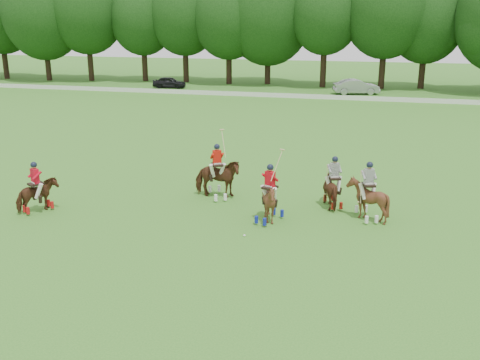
% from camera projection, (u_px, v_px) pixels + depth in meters
% --- Properties ---
extents(ground, '(180.00, 180.00, 0.00)m').
position_uv_depth(ground, '(165.00, 249.00, 18.51)').
color(ground, '#317220').
rests_on(ground, ground).
extents(tree_line, '(117.98, 14.32, 14.75)m').
position_uv_depth(tree_line, '(328.00, 14.00, 60.54)').
color(tree_line, black).
rests_on(tree_line, ground).
extents(boundary_rail, '(120.00, 0.10, 0.44)m').
position_uv_depth(boundary_rail, '(311.00, 96.00, 53.61)').
color(boundary_rail, white).
rests_on(boundary_rail, ground).
extents(car_left, '(3.96, 1.96, 1.30)m').
position_uv_depth(car_left, '(169.00, 82.00, 61.87)').
color(car_left, black).
rests_on(car_left, ground).
extents(car_mid, '(5.07, 2.96, 1.58)m').
position_uv_depth(car_mid, '(356.00, 87.00, 56.59)').
color(car_mid, '#9C9DA2').
rests_on(car_mid, ground).
extents(polo_red_a, '(1.51, 1.81, 2.13)m').
position_uv_depth(polo_red_a, '(37.00, 194.00, 21.88)').
color(polo_red_a, '#482813').
rests_on(polo_red_a, ground).
extents(polo_red_b, '(2.25, 2.16, 2.99)m').
position_uv_depth(polo_red_b, '(217.00, 178.00, 23.60)').
color(polo_red_b, '#482813').
rests_on(polo_red_b, ground).
extents(polo_red_c, '(1.80, 1.88, 2.88)m').
position_uv_depth(polo_red_c, '(270.00, 201.00, 20.78)').
color(polo_red_c, '#482813').
rests_on(polo_red_c, ground).
extents(polo_stripe_a, '(1.42, 1.91, 2.20)m').
position_uv_depth(polo_stripe_a, '(334.00, 189.00, 22.49)').
color(polo_stripe_a, '#482813').
rests_on(polo_stripe_a, ground).
extents(polo_stripe_b, '(1.80, 1.89, 2.36)m').
position_uv_depth(polo_stripe_b, '(367.00, 199.00, 21.04)').
color(polo_stripe_b, '#482813').
rests_on(polo_stripe_b, ground).
extents(polo_ball, '(0.09, 0.09, 0.09)m').
position_uv_depth(polo_ball, '(244.00, 235.00, 19.55)').
color(polo_ball, white).
rests_on(polo_ball, ground).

